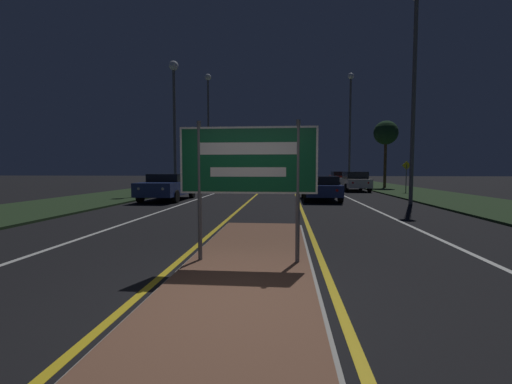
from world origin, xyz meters
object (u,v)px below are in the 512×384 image
object	(u,v)px
car_approaching_0	(168,186)
warning_sign	(406,173)
streetlight_right_near	(415,69)
streetlight_left_far	(208,111)
car_receding_1	(354,181)
streetlight_right_far	(350,113)
highway_sign	(248,165)
car_receding_2	(340,178)
car_approaching_1	(209,180)
car_receding_0	(321,187)
streetlight_left_near	(174,102)

from	to	relation	value
car_approaching_0	warning_sign	xyz separation A→B (m)	(14.28, 6.24, 0.61)
streetlight_right_near	streetlight_left_far	bearing A→B (deg)	130.16
streetlight_left_far	car_receding_1	xyz separation A→B (m)	(12.48, -5.50, -6.30)
streetlight_right_near	streetlight_right_far	xyz separation A→B (m)	(-0.04, 15.49, 0.49)
highway_sign	car_receding_2	world-z (taller)	highway_sign
streetlight_left_far	car_approaching_1	xyz separation A→B (m)	(0.98, -4.27, -6.31)
highway_sign	car_receding_0	size ratio (longest dim) A/B	0.54
highway_sign	streetlight_right_near	size ratio (longest dim) A/B	0.24
streetlight_right_far	warning_sign	distance (m)	9.97
streetlight_left_near	streetlight_left_far	size ratio (longest dim) A/B	0.81
car_approaching_0	car_approaching_1	distance (m)	10.12
streetlight_right_far	car_approaching_0	bearing A→B (deg)	-129.84
streetlight_right_near	car_receding_2	distance (m)	19.37
car_receding_0	car_approaching_1	size ratio (longest dim) A/B	0.94
warning_sign	highway_sign	bearing A→B (deg)	-115.52
streetlight_left_near	streetlight_right_near	size ratio (longest dim) A/B	0.88
highway_sign	car_receding_0	xyz separation A→B (m)	(2.45, 12.51, -1.02)
streetlight_left_near	car_receding_2	bearing A→B (deg)	46.62
streetlight_left_near	car_approaching_0	bearing A→B (deg)	-76.76
streetlight_right_far	streetlight_left_far	bearing A→B (deg)	179.78
streetlight_right_near	car_receding_2	size ratio (longest dim) A/B	2.39
highway_sign	car_approaching_1	world-z (taller)	highway_sign
car_approaching_1	warning_sign	xyz separation A→B (m)	(14.41, -3.88, 0.61)
highway_sign	car_approaching_1	xyz separation A→B (m)	(-5.71, 22.10, -0.96)
highway_sign	streetlight_right_near	distance (m)	13.37
car_receding_1	warning_sign	size ratio (longest dim) A/B	2.22
streetlight_left_far	car_approaching_0	distance (m)	15.75
car_approaching_1	highway_sign	bearing A→B (deg)	-75.52
streetlight_left_far	car_approaching_1	world-z (taller)	streetlight_left_far
car_receding_1	car_receding_2	xyz separation A→B (m)	(0.26, 8.54, 0.00)
highway_sign	streetlight_right_far	size ratio (longest dim) A/B	0.23
warning_sign	car_receding_0	bearing A→B (deg)	-137.57
car_receding_1	streetlight_left_near	bearing A→B (deg)	-158.75
streetlight_left_near	car_receding_1	size ratio (longest dim) A/B	1.82
streetlight_right_far	car_approaching_0	distance (m)	19.60
streetlight_left_far	car_approaching_1	size ratio (longest dim) A/B	2.30
streetlight_right_near	car_receding_1	size ratio (longest dim) A/B	2.08
streetlight_left_near	streetlight_left_far	world-z (taller)	streetlight_left_far
streetlight_left_near	car_receding_0	bearing A→B (deg)	-21.66
streetlight_left_near	car_approaching_0	size ratio (longest dim) A/B	1.80
streetlight_right_far	car_receding_0	size ratio (longest dim) A/B	2.39
highway_sign	car_approaching_0	xyz separation A→B (m)	(-5.58, 11.98, -0.96)
streetlight_left_near	car_approaching_0	world-z (taller)	streetlight_left_near
warning_sign	streetlight_left_near	bearing A→B (deg)	-172.00
car_receding_1	car_approaching_1	distance (m)	11.57
streetlight_left_near	streetlight_right_far	distance (m)	16.51
car_receding_2	highway_sign	bearing A→B (deg)	-101.64
streetlight_right_near	warning_sign	size ratio (longest dim) A/B	4.60
car_receding_0	car_approaching_0	bearing A→B (deg)	-176.28
streetlight_right_near	car_approaching_1	xyz separation A→B (m)	(-12.13, 11.26, -5.45)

